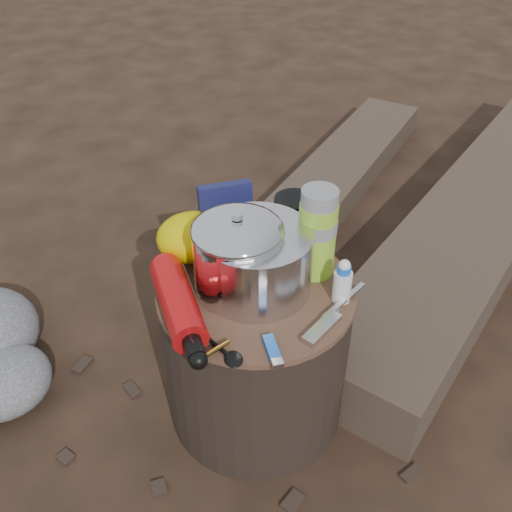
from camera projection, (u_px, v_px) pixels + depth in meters
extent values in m
plane|color=black|center=(256.00, 405.00, 1.49)|extent=(60.00, 60.00, 0.00)
cylinder|color=black|center=(256.00, 352.00, 1.37)|extent=(0.42, 0.42, 0.39)
cube|color=#3E3127|center=(485.00, 212.00, 2.03)|extent=(1.67, 1.67, 0.17)
cube|color=#3E3127|center=(338.00, 174.00, 2.31)|extent=(1.01, 1.17, 0.11)
cylinder|color=silver|center=(256.00, 261.00, 1.21)|extent=(0.23, 0.23, 0.14)
cylinder|color=silver|center=(238.00, 255.00, 1.19)|extent=(0.18, 0.18, 0.18)
cylinder|color=#8CC12B|center=(317.00, 233.00, 1.23)|extent=(0.08, 0.08, 0.20)
cylinder|color=black|center=(293.00, 223.00, 1.33)|extent=(0.08, 0.08, 0.13)
ellipsoid|color=#D2BA00|center=(193.00, 237.00, 1.30)|extent=(0.16, 0.13, 0.11)
cube|color=#141746|center=(226.00, 216.00, 1.33)|extent=(0.12, 0.04, 0.15)
cube|color=blue|center=(272.00, 348.00, 1.10)|extent=(0.03, 0.08, 0.01)
cube|color=silver|center=(322.00, 328.00, 1.14)|extent=(0.10, 0.09, 0.01)
cylinder|color=white|center=(343.00, 283.00, 1.19)|extent=(0.04, 0.04, 0.09)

